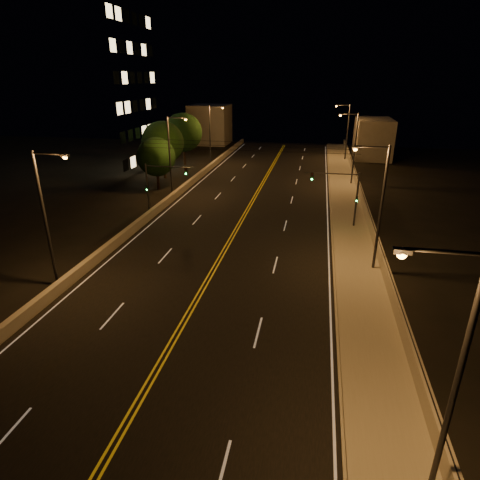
% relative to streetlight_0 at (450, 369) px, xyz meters
% --- Properties ---
extents(road, '(18.00, 120.00, 0.02)m').
position_rel_streetlight_0_xyz_m(road, '(-11.53, 17.80, -5.36)').
color(road, black).
rests_on(road, ground).
extents(sidewalk, '(3.60, 120.00, 0.30)m').
position_rel_streetlight_0_xyz_m(sidewalk, '(-0.73, 17.80, -5.22)').
color(sidewalk, gray).
rests_on(sidewalk, ground).
extents(curb, '(0.14, 120.00, 0.15)m').
position_rel_streetlight_0_xyz_m(curb, '(-2.60, 17.80, -5.30)').
color(curb, gray).
rests_on(curb, ground).
extents(parapet_wall, '(0.30, 120.00, 1.00)m').
position_rel_streetlight_0_xyz_m(parapet_wall, '(0.92, 17.80, -4.57)').
color(parapet_wall, gray).
rests_on(parapet_wall, sidewalk).
extents(jersey_barrier, '(0.45, 120.00, 0.82)m').
position_rel_streetlight_0_xyz_m(jersey_barrier, '(-20.87, 17.80, -4.97)').
color(jersey_barrier, gray).
rests_on(jersey_barrier, ground).
extents(distant_building_right, '(6.00, 10.00, 6.75)m').
position_rel_streetlight_0_xyz_m(distant_building_right, '(4.97, 64.92, -2.00)').
color(distant_building_right, gray).
rests_on(distant_building_right, ground).
extents(distant_building_left, '(8.00, 8.00, 8.04)m').
position_rel_streetlight_0_xyz_m(distant_building_left, '(-27.53, 75.33, -1.36)').
color(distant_building_left, gray).
rests_on(distant_building_left, ground).
extents(parapet_rail, '(0.06, 120.00, 0.06)m').
position_rel_streetlight_0_xyz_m(parapet_rail, '(0.92, 17.80, -4.04)').
color(parapet_rail, black).
rests_on(parapet_rail, parapet_wall).
extents(lane_markings, '(17.32, 116.00, 0.00)m').
position_rel_streetlight_0_xyz_m(lane_markings, '(-11.53, 17.73, -5.35)').
color(lane_markings, silver).
rests_on(lane_markings, road).
extents(streetlight_0, '(2.55, 0.28, 9.32)m').
position_rel_streetlight_0_xyz_m(streetlight_0, '(0.00, 0.00, 0.00)').
color(streetlight_0, '#2D2D33').
rests_on(streetlight_0, ground).
extents(streetlight_1, '(2.55, 0.28, 9.32)m').
position_rel_streetlight_0_xyz_m(streetlight_1, '(0.00, 17.66, 0.00)').
color(streetlight_1, '#2D2D33').
rests_on(streetlight_1, ground).
extents(streetlight_2, '(2.55, 0.28, 9.32)m').
position_rel_streetlight_0_xyz_m(streetlight_2, '(0.00, 43.69, 0.00)').
color(streetlight_2, '#2D2D33').
rests_on(streetlight_2, ground).
extents(streetlight_3, '(2.55, 0.28, 9.32)m').
position_rel_streetlight_0_xyz_m(streetlight_3, '(0.00, 60.90, 0.00)').
color(streetlight_3, '#2D2D33').
rests_on(streetlight_3, ground).
extents(streetlight_4, '(2.55, 0.28, 9.32)m').
position_rel_streetlight_0_xyz_m(streetlight_4, '(-21.45, 11.28, 0.00)').
color(streetlight_4, '#2D2D33').
rests_on(streetlight_4, ground).
extents(streetlight_5, '(2.55, 0.28, 9.32)m').
position_rel_streetlight_0_xyz_m(streetlight_5, '(-21.45, 34.78, 0.00)').
color(streetlight_5, '#2D2D33').
rests_on(streetlight_5, ground).
extents(streetlight_6, '(2.55, 0.28, 9.32)m').
position_rel_streetlight_0_xyz_m(streetlight_6, '(-21.45, 53.45, 0.00)').
color(streetlight_6, '#2D2D33').
rests_on(streetlight_6, ground).
extents(traffic_signal_right, '(5.11, 0.31, 5.43)m').
position_rel_streetlight_0_xyz_m(traffic_signal_right, '(-1.60, 26.79, -1.88)').
color(traffic_signal_right, '#2D2D33').
rests_on(traffic_signal_right, ground).
extents(traffic_signal_left, '(5.11, 0.31, 5.43)m').
position_rel_streetlight_0_xyz_m(traffic_signal_left, '(-20.25, 26.79, -1.88)').
color(traffic_signal_left, '#2D2D33').
rests_on(traffic_signal_left, ground).
extents(overhead_wires, '(22.00, 0.03, 0.83)m').
position_rel_streetlight_0_xyz_m(overhead_wires, '(-11.53, 27.30, 2.03)').
color(overhead_wires, black).
extents(building_tower, '(24.00, 15.00, 31.80)m').
position_rel_streetlight_0_xyz_m(building_tower, '(-42.78, 47.21, 9.95)').
color(building_tower, gray).
rests_on(building_tower, ground).
extents(tree_0, '(4.86, 4.86, 6.59)m').
position_rel_streetlight_0_xyz_m(tree_0, '(-24.38, 37.03, -1.22)').
color(tree_0, black).
rests_on(tree_0, ground).
extents(tree_1, '(5.87, 5.87, 7.95)m').
position_rel_streetlight_0_xyz_m(tree_1, '(-25.75, 42.98, -0.36)').
color(tree_1, black).
rests_on(tree_1, ground).
extents(tree_2, '(6.11, 6.11, 8.29)m').
position_rel_streetlight_0_xyz_m(tree_2, '(-25.88, 52.35, -0.15)').
color(tree_2, black).
rests_on(tree_2, ground).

